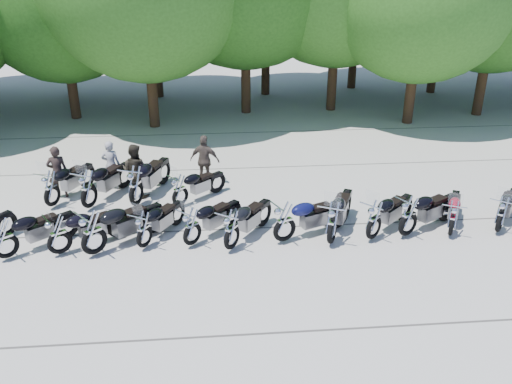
{
  "coord_description": "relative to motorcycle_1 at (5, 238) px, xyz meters",
  "views": [
    {
      "loc": [
        -1.15,
        -11.71,
        7.1
      ],
      "look_at": [
        0.0,
        1.5,
        1.1
      ],
      "focal_mm": 38.0,
      "sensor_mm": 36.0,
      "label": 1
    }
  ],
  "objects": [
    {
      "name": "rider_0",
      "position": [
        0.41,
        3.7,
        0.21
      ],
      "size": [
        0.68,
        0.53,
        1.67
      ],
      "primitive_type": "imported",
      "rotation": [
        0.0,
        0.0,
        3.37
      ],
      "color": "black",
      "rests_on": "ground"
    },
    {
      "name": "rider_1",
      "position": [
        2.76,
        3.59,
        0.22
      ],
      "size": [
        1.0,
        0.89,
        1.7
      ],
      "primitive_type": "imported",
      "rotation": [
        0.0,
        0.0,
        2.78
      ],
      "color": "black",
      "rests_on": "ground"
    },
    {
      "name": "motorcycle_12",
      "position": [
        12.82,
        0.27,
        -0.03
      ],
      "size": [
        1.84,
        2.05,
        1.2
      ],
      "primitive_type": null,
      "rotation": [
        0.0,
        0.0,
        2.46
      ],
      "color": "black",
      "rests_on": "ground"
    },
    {
      "name": "motorcycle_8",
      "position": [
        8.17,
        0.04,
        0.05
      ],
      "size": [
        1.69,
        2.48,
        1.35
      ],
      "primitive_type": null,
      "rotation": [
        0.0,
        0.0,
        2.7
      ],
      "color": "black",
      "rests_on": "ground"
    },
    {
      "name": "rider_3",
      "position": [
        1.93,
        4.25,
        0.18
      ],
      "size": [
        0.62,
        0.45,
        1.6
      ],
      "primitive_type": "imported",
      "rotation": [
        0.0,
        0.0,
        3.03
      ],
      "color": "#98989A",
      "rests_on": "ground"
    },
    {
      "name": "motorcycle_4",
      "position": [
        3.34,
        0.26,
        -0.04
      ],
      "size": [
        1.6,
        2.08,
        1.16
      ],
      "primitive_type": null,
      "rotation": [
        0.0,
        0.0,
        2.6
      ],
      "color": "black",
      "rests_on": "ground"
    },
    {
      "name": "ground",
      "position": [
        6.28,
        -0.38,
        -0.62
      ],
      "size": [
        90.0,
        90.0,
        0.0
      ],
      "primitive_type": "plane",
      "color": "#99958A",
      "rests_on": "ground"
    },
    {
      "name": "motorcycle_9",
      "position": [
        9.31,
        0.17,
        0.01
      ],
      "size": [
        2.13,
        2.03,
        1.28
      ],
      "primitive_type": null,
      "rotation": [
        0.0,
        0.0,
        2.31
      ],
      "color": "black",
      "rests_on": "ground"
    },
    {
      "name": "motorcycle_1",
      "position": [
        0.0,
        0.0,
        0.0
      ],
      "size": [
        2.13,
        1.94,
        1.25
      ],
      "primitive_type": null,
      "rotation": [
        0.0,
        0.0,
        2.27
      ],
      "color": "black",
      "rests_on": "ground"
    },
    {
      "name": "rider_2",
      "position": [
        4.9,
        4.31,
        0.21
      ],
      "size": [
        1.06,
        0.69,
        1.67
      ],
      "primitive_type": "imported",
      "rotation": [
        0.0,
        0.0,
        2.83
      ],
      "color": "#4E4238",
      "rests_on": "ground"
    },
    {
      "name": "motorcycle_7",
      "position": [
        6.95,
        0.23,
        0.03
      ],
      "size": [
        2.41,
        1.59,
        1.31
      ],
      "primitive_type": null,
      "rotation": [
        0.0,
        0.0,
        1.99
      ],
      "color": "#0D0F3B",
      "rests_on": "ground"
    },
    {
      "name": "motorcycle_3",
      "position": [
        2.13,
        -0.0,
        0.07
      ],
      "size": [
        2.37,
        2.15,
        1.39
      ],
      "primitive_type": null,
      "rotation": [
        0.0,
        0.0,
        2.27
      ],
      "color": "black",
      "rests_on": "ground"
    },
    {
      "name": "motorcycle_5",
      "position": [
        4.56,
        0.26,
        -0.02
      ],
      "size": [
        1.96,
        1.99,
        1.21
      ],
      "primitive_type": null,
      "rotation": [
        0.0,
        0.0,
        2.37
      ],
      "color": "black",
      "rests_on": "ground"
    },
    {
      "name": "motorcycle_15",
      "position": [
        1.49,
        2.73,
        0.06
      ],
      "size": [
        1.76,
        2.5,
        1.37
      ],
      "primitive_type": null,
      "rotation": [
        0.0,
        0.0,
        2.67
      ],
      "color": "black",
      "rests_on": "ground"
    },
    {
      "name": "motorcycle_17",
      "position": [
        4.15,
        2.66,
        -0.05
      ],
      "size": [
        1.94,
        1.8,
        1.15
      ],
      "primitive_type": null,
      "rotation": [
        0.0,
        0.0,
        2.29
      ],
      "color": "black",
      "rests_on": "ground"
    },
    {
      "name": "motorcycle_14",
      "position": [
        0.37,
        2.95,
        0.02
      ],
      "size": [
        1.63,
        2.38,
        1.3
      ],
      "primitive_type": null,
      "rotation": [
        0.0,
        0.0,
        2.69
      ],
      "color": "black",
      "rests_on": "ground"
    },
    {
      "name": "motorcycle_11",
      "position": [
        11.45,
        0.2,
        -0.05
      ],
      "size": [
        1.46,
        2.11,
        1.15
      ],
      "primitive_type": null,
      "rotation": [
        0.0,
        0.0,
        2.68
      ],
      "color": "maroon",
      "rests_on": "ground"
    },
    {
      "name": "motorcycle_2",
      "position": [
        1.27,
        0.1,
        -0.0
      ],
      "size": [
        2.22,
        1.76,
        1.25
      ],
      "primitive_type": null,
      "rotation": [
        0.0,
        0.0,
        2.14
      ],
      "color": "black",
      "rests_on": "ground"
    },
    {
      "name": "motorcycle_16",
      "position": [
        2.85,
        2.77,
        0.1
      ],
      "size": [
        1.66,
        2.67,
        1.45
      ],
      "primitive_type": null,
      "rotation": [
        0.0,
        0.0,
        2.77
      ],
      "color": "black",
      "rests_on": "ground"
    },
    {
      "name": "motorcycle_10",
      "position": [
        10.26,
        0.25,
        0.04
      ],
      "size": [
        2.37,
        1.82,
        1.32
      ],
      "primitive_type": null,
      "rotation": [
        0.0,
        0.0,
        2.11
      ],
      "color": "black",
      "rests_on": "ground"
    },
    {
      "name": "motorcycle_6",
      "position": [
        5.56,
        -0.03,
        0.01
      ],
      "size": [
        1.85,
        2.21,
        1.26
      ],
      "primitive_type": null,
      "rotation": [
        0.0,
        0.0,
        2.52
      ],
      "color": "black",
      "rests_on": "ground"
    }
  ]
}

